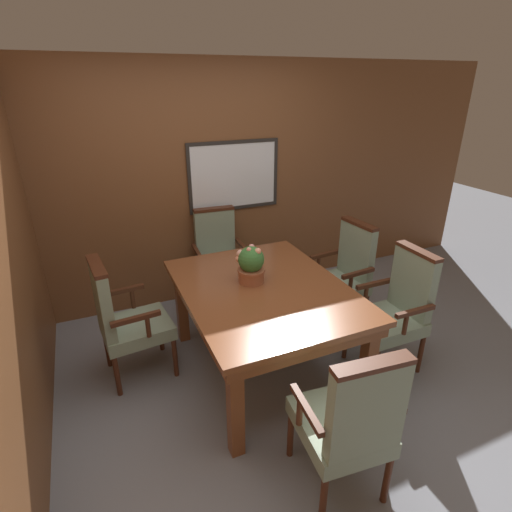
{
  "coord_description": "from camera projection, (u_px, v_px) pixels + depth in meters",
  "views": [
    {
      "loc": [
        -1.1,
        -2.17,
        2.24
      ],
      "look_at": [
        0.04,
        0.44,
        0.98
      ],
      "focal_mm": 28.0,
      "sensor_mm": 36.0,
      "label": 1
    }
  ],
  "objects": [
    {
      "name": "chair_head_near",
      "position": [
        349.0,
        420.0,
        2.17
      ],
      "size": [
        0.54,
        0.56,
        1.03
      ],
      "rotation": [
        0.0,
        0.0,
        3.04
      ],
      "color": "#472314",
      "rests_on": "ground_plane"
    },
    {
      "name": "chair_right_far",
      "position": [
        344.0,
        273.0,
        3.82
      ],
      "size": [
        0.56,
        0.54,
        1.03
      ],
      "rotation": [
        0.0,
        0.0,
        -1.48
      ],
      "color": "#472314",
      "rests_on": "ground_plane"
    },
    {
      "name": "wall_back",
      "position": [
        201.0,
        187.0,
        4.11
      ],
      "size": [
        7.2,
        0.08,
        2.45
      ],
      "color": "brown",
      "rests_on": "ground_plane"
    },
    {
      "name": "chair_left_far",
      "position": [
        124.0,
        318.0,
        3.1
      ],
      "size": [
        0.56,
        0.54,
        1.03
      ],
      "rotation": [
        0.0,
        0.0,
        1.67
      ],
      "color": "#472314",
      "rests_on": "ground_plane"
    },
    {
      "name": "chair_right_near",
      "position": [
        396.0,
        307.0,
        3.24
      ],
      "size": [
        0.52,
        0.51,
        1.03
      ],
      "rotation": [
        0.0,
        0.0,
        -1.58
      ],
      "color": "#472314",
      "rests_on": "ground_plane"
    },
    {
      "name": "potted_plant",
      "position": [
        251.0,
        264.0,
        3.1
      ],
      "size": [
        0.22,
        0.22,
        0.3
      ],
      "color": "#9E5638",
      "rests_on": "dining_table"
    },
    {
      "name": "chair_head_far",
      "position": [
        219.0,
        256.0,
        4.18
      ],
      "size": [
        0.53,
        0.55,
        1.03
      ],
      "rotation": [
        0.0,
        0.0,
        -0.06
      ],
      "color": "#472314",
      "rests_on": "ground_plane"
    },
    {
      "name": "dining_table",
      "position": [
        264.0,
        298.0,
        3.11
      ],
      "size": [
        1.22,
        1.58,
        0.78
      ],
      "color": "brown",
      "rests_on": "ground_plane"
    },
    {
      "name": "ground_plane",
      "position": [
        274.0,
        391.0,
        3.13
      ],
      "size": [
        14.0,
        14.0,
        0.0
      ],
      "primitive_type": "plane",
      "color": "gray"
    }
  ]
}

